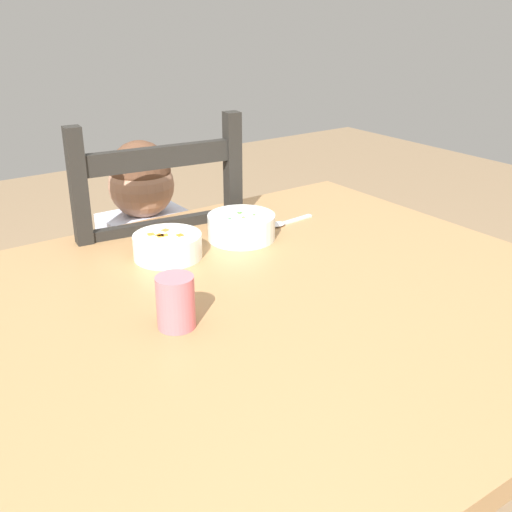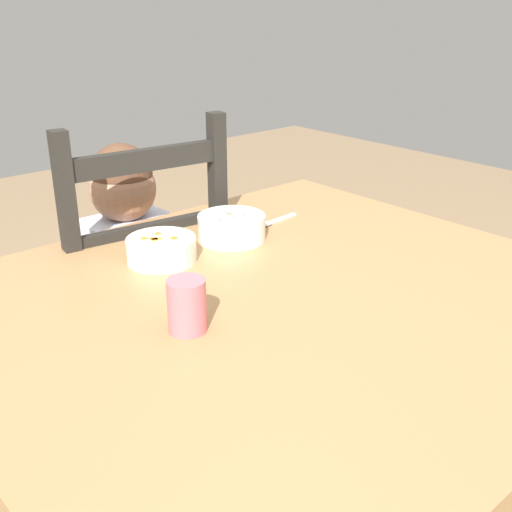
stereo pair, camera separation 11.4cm
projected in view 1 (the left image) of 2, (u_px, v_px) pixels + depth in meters
dining_table at (279, 343)px, 1.21m from camera, size 1.19×1.08×0.77m
dining_chair at (153, 314)px, 1.72m from camera, size 0.47×0.47×1.04m
child_figure at (151, 263)px, 1.67m from camera, size 0.32×0.31×0.96m
bowl_of_peas at (241, 226)px, 1.43m from camera, size 0.16×0.16×0.06m
bowl_of_carrots at (168, 245)px, 1.33m from camera, size 0.15×0.15×0.05m
spoon at (283, 223)px, 1.53m from camera, size 0.14×0.03×0.01m
drinking_cup at (176, 302)px, 1.04m from camera, size 0.07×0.07×0.09m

